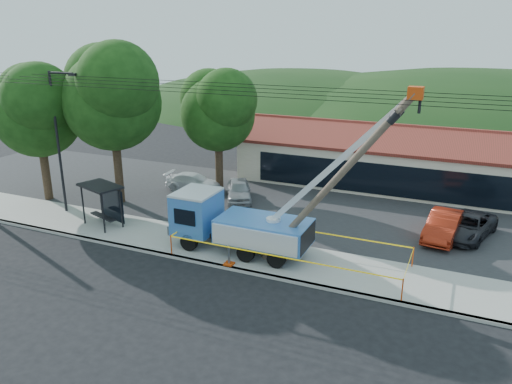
{
  "coord_description": "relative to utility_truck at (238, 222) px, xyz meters",
  "views": [
    {
      "loc": [
        9.45,
        -17.8,
        11.38
      ],
      "look_at": [
        -0.57,
        5.0,
        3.2
      ],
      "focal_mm": 35.0,
      "sensor_mm": 36.0,
      "label": 1
    }
  ],
  "objects": [
    {
      "name": "curb",
      "position": [
        1.2,
        -1.96,
        -1.69
      ],
      "size": [
        60.0,
        0.25,
        0.15
      ],
      "primitive_type": "cube",
      "color": "#A7A59D",
      "rests_on": "ground"
    },
    {
      "name": "car_silver",
      "position": [
        -3.58,
        7.57,
        -1.76
      ],
      "size": [
        3.32,
        4.36,
        1.39
      ],
      "primitive_type": "imported",
      "rotation": [
        0.0,
        0.0,
        0.48
      ],
      "color": "#A7A9AE",
      "rests_on": "ground"
    },
    {
      "name": "car_white",
      "position": [
        -7.55,
        8.21,
        -1.76
      ],
      "size": [
        4.31,
        1.95,
        1.23
      ],
      "primitive_type": "imported",
      "rotation": [
        0.0,
        0.0,
        1.63
      ],
      "color": "white",
      "rests_on": "ground"
    },
    {
      "name": "streetlight",
      "position": [
        -12.58,
        0.94,
        3.54
      ],
      "size": [
        2.13,
        0.22,
        9.0
      ],
      "color": "black",
      "rests_on": "ground"
    },
    {
      "name": "sidewalk",
      "position": [
        1.2,
        -0.06,
        -1.69
      ],
      "size": [
        60.0,
        4.0,
        0.15
      ],
      "primitive_type": "cube",
      "color": "#A7A59D",
      "rests_on": "ground"
    },
    {
      "name": "ground",
      "position": [
        1.2,
        -4.06,
        -1.76
      ],
      "size": [
        120.0,
        120.0,
        0.0
      ],
      "primitive_type": "plane",
      "color": "black",
      "rests_on": "ground"
    },
    {
      "name": "utility_truck",
      "position": [
        0.0,
        0.0,
        0.0
      ],
      "size": [
        12.25,
        3.99,
        8.96
      ],
      "color": "black",
      "rests_on": "ground"
    },
    {
      "name": "caution_tape",
      "position": [
        2.89,
        -0.07,
        -0.83
      ],
      "size": [
        11.79,
        3.62,
        1.05
      ],
      "color": "#D9400B",
      "rests_on": "ground"
    },
    {
      "name": "tree_west_far",
      "position": [
        -15.8,
        2.44,
        4.78
      ],
      "size": [
        6.84,
        6.08,
        9.48
      ],
      "color": "#332316",
      "rests_on": "ground"
    },
    {
      "name": "car_red",
      "position": [
        9.85,
        6.23,
        -1.76
      ],
      "size": [
        2.14,
        4.71,
        1.5
      ],
      "primitive_type": "imported",
      "rotation": [
        0.0,
        0.0,
        -0.12
      ],
      "color": "#9D230F",
      "rests_on": "ground"
    },
    {
      "name": "leaning_pole",
      "position": [
        5.31,
        -0.3,
        3.17
      ],
      "size": [
        6.95,
        1.88,
        8.91
      ],
      "color": "brown",
      "rests_on": "ground"
    },
    {
      "name": "bus_shelter",
      "position": [
        -8.85,
        0.08,
        0.24
      ],
      "size": [
        2.99,
        2.36,
        2.53
      ],
      "rotation": [
        0.0,
        0.0,
        -0.32
      ],
      "color": "black",
      "rests_on": "ground"
    },
    {
      "name": "hill_west",
      "position": [
        -13.8,
        50.94,
        -1.76
      ],
      "size": [
        78.4,
        56.0,
        28.0
      ],
      "primitive_type": "ellipsoid",
      "color": "#163613",
      "rests_on": "ground"
    },
    {
      "name": "car_dark",
      "position": [
        11.1,
        6.96,
        -1.76
      ],
      "size": [
        3.43,
        5.13,
        1.31
      ],
      "primitive_type": "imported",
      "rotation": [
        0.0,
        0.0,
        -0.29
      ],
      "color": "black",
      "rests_on": "ground"
    },
    {
      "name": "hill_center",
      "position": [
        11.2,
        50.94,
        -1.76
      ],
      "size": [
        89.6,
        64.0,
        32.0
      ],
      "primitive_type": "ellipsoid",
      "color": "#163613",
      "rests_on": "ground"
    },
    {
      "name": "strip_mall",
      "position": [
        5.2,
        15.92,
        0.12
      ],
      "size": [
        22.5,
        8.53,
        4.67
      ],
      "color": "beige",
      "rests_on": "ground"
    },
    {
      "name": "tree_lot",
      "position": [
        -5.8,
        8.94,
        4.45
      ],
      "size": [
        6.3,
        5.6,
        8.94
      ],
      "color": "#332316",
      "rests_on": "ground"
    },
    {
      "name": "parking_lot",
      "position": [
        1.2,
        7.94,
        -1.71
      ],
      "size": [
        60.0,
        12.0,
        0.1
      ],
      "primitive_type": "cube",
      "color": "#28282B",
      "rests_on": "ground"
    },
    {
      "name": "tree_west_near",
      "position": [
        -10.8,
        3.94,
        5.76
      ],
      "size": [
        7.56,
        6.72,
        10.8
      ],
      "color": "#332316",
      "rests_on": "ground"
    }
  ]
}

